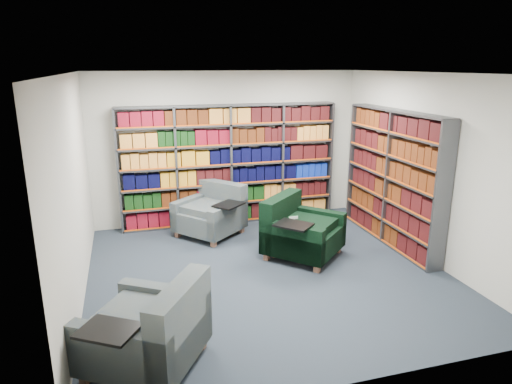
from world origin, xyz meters
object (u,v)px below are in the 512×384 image
object	(u,v)px
chair_teal_left	(213,214)
chair_teal_front	(153,334)
coffee_table	(293,235)
chair_green_right	(298,232)

from	to	relation	value
chair_teal_left	chair_teal_front	size ratio (longest dim) A/B	0.98
chair_teal_front	coffee_table	bearing A→B (deg)	44.02
chair_teal_left	coffee_table	distance (m)	1.66
chair_teal_left	chair_teal_front	world-z (taller)	chair_teal_front
chair_teal_left	chair_teal_front	distance (m)	3.75
chair_teal_left	chair_teal_front	xyz separation A→B (m)	(-1.27, -3.52, 0.02)
chair_teal_left	coffee_table	size ratio (longest dim) A/B	1.50
chair_green_right	coffee_table	distance (m)	0.08
chair_green_right	coffee_table	size ratio (longest dim) A/B	1.58
chair_green_right	coffee_table	bearing A→B (deg)	173.80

